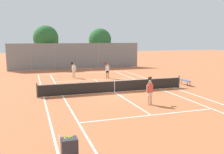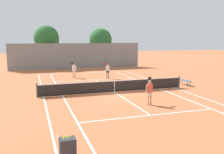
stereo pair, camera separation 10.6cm
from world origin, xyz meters
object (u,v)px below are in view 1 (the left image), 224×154
player_near_side (150,91)px  courtside_bench (185,81)px  player_far_left (74,69)px  tree_behind_left (47,39)px  loose_tennis_ball_2 (161,91)px  tennis_net (115,86)px  loose_tennis_ball_0 (182,92)px  loose_tennis_ball_1 (137,90)px  tree_behind_right (100,40)px  player_far_right (107,70)px  ball_cart (69,147)px

player_near_side → courtside_bench: player_near_side is taller
player_far_left → tree_behind_left: tree_behind_left is taller
loose_tennis_ball_2 → tree_behind_left: 21.32m
player_near_side → player_far_left: 12.96m
courtside_bench → loose_tennis_ball_2: bearing=-153.7°
tennis_net → loose_tennis_ball_0: 5.44m
loose_tennis_ball_1 → tree_behind_left: 20.07m
player_far_left → tree_behind_right: size_ratio=0.30×
player_far_right → loose_tennis_ball_2: player_far_right is taller
loose_tennis_ball_1 → tree_behind_right: bearing=83.2°
loose_tennis_ball_1 → tree_behind_left: (-5.84, 18.74, 4.19)m
ball_cart → player_far_right: player_far_right is taller
loose_tennis_ball_2 → tree_behind_left: tree_behind_left is taller
ball_cart → player_far_left: 18.92m
ball_cart → loose_tennis_ball_1: size_ratio=14.58×
ball_cart → player_far_right: size_ratio=0.54×
loose_tennis_ball_1 → player_near_side: bearing=-103.3°
loose_tennis_ball_0 → loose_tennis_ball_1: size_ratio=1.00×
loose_tennis_ball_0 → courtside_bench: size_ratio=0.04×
tennis_net → loose_tennis_ball_2: bearing=-11.1°
player_far_left → loose_tennis_ball_2: player_far_left is taller
player_far_right → player_near_side: bearing=-93.1°
player_far_right → tree_behind_left: tree_behind_left is taller
tennis_net → courtside_bench: (7.17, 0.91, -0.10)m
player_far_left → courtside_bench: 11.70m
player_far_right → tree_behind_right: tree_behind_right is taller
courtside_bench → tree_behind_right: tree_behind_right is taller
ball_cart → courtside_bench: ball_cart is taller
ball_cart → player_far_left: bearing=79.9°
tennis_net → tree_behind_left: tree_behind_left is taller
ball_cart → loose_tennis_ball_2: 13.12m
ball_cart → tree_behind_left: tree_behind_left is taller
player_near_side → tree_behind_right: size_ratio=0.30×
loose_tennis_ball_2 → tree_behind_left: (-7.70, 19.43, 4.19)m
loose_tennis_ball_0 → courtside_bench: bearing=52.8°
player_near_side → loose_tennis_ball_2: size_ratio=26.88×
tree_behind_left → loose_tennis_ball_2: bearing=-68.4°
player_near_side → player_far_right: 11.30m
player_near_side → courtside_bench: size_ratio=1.18×
tennis_net → tree_behind_right: tree_behind_right is taller
tree_behind_left → tree_behind_right: size_ratio=1.05×
tennis_net → tree_behind_right: bearing=77.6°
tennis_net → loose_tennis_ball_1: bearing=-1.8°
tree_behind_left → tree_behind_right: (8.16, 0.69, -0.25)m
loose_tennis_ball_1 → loose_tennis_ball_2: (1.86, -0.69, 0.00)m
ball_cart → tree_behind_right: 31.33m
ball_cart → player_far_right: bearing=68.7°
loose_tennis_ball_2 → tree_behind_right: 20.51m
player_far_left → tree_behind_left: size_ratio=0.29×
loose_tennis_ball_0 → tree_behind_right: (-0.84, 21.18, 3.93)m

